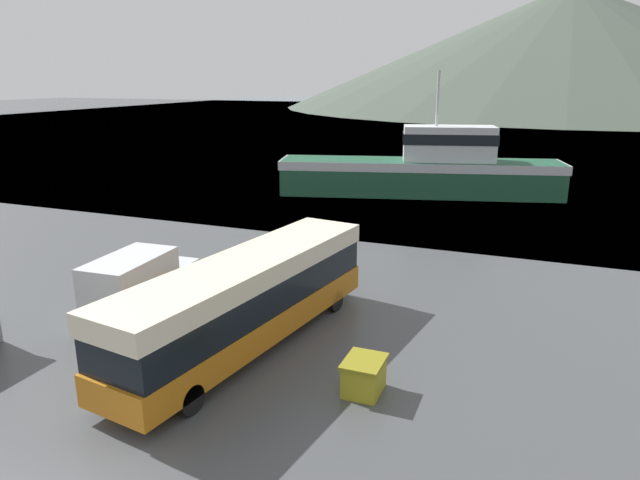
% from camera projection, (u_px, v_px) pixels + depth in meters
% --- Properties ---
extents(water_surface, '(240.00, 240.00, 0.00)m').
position_uv_depth(water_surface, '(511.00, 116.00, 139.96)').
color(water_surface, slate).
rests_on(water_surface, ground).
extents(hill_backdrop, '(171.41, 171.41, 35.91)m').
position_uv_depth(hill_backdrop, '(568.00, 47.00, 173.49)').
color(hill_backdrop, '#424C42').
rests_on(hill_backdrop, ground).
extents(tour_bus, '(4.29, 12.42, 3.23)m').
position_uv_depth(tour_bus, '(248.00, 297.00, 19.71)').
color(tour_bus, '#B26614').
rests_on(tour_bus, ground).
extents(delivery_van, '(2.29, 5.45, 2.57)m').
position_uv_depth(delivery_van, '(139.00, 283.00, 22.43)').
color(delivery_van, silver).
rests_on(delivery_van, ground).
extents(fishing_boat, '(22.50, 9.70, 9.67)m').
position_uv_depth(fishing_boat, '(425.00, 169.00, 45.47)').
color(fishing_boat, '#1E5138').
rests_on(fishing_boat, water_surface).
extents(storage_bin, '(1.16, 1.43, 1.06)m').
position_uv_depth(storage_bin, '(364.00, 376.00, 17.08)').
color(storage_bin, olive).
rests_on(storage_bin, ground).
extents(mooring_bollard, '(0.37, 0.37, 0.90)m').
position_uv_depth(mooring_bollard, '(300.00, 232.00, 33.15)').
color(mooring_bollard, black).
rests_on(mooring_bollard, ground).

